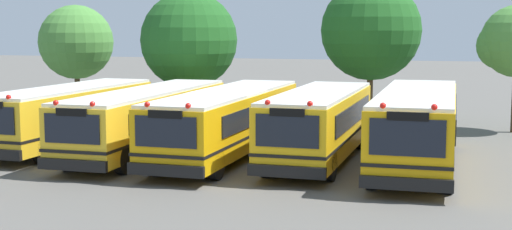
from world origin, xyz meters
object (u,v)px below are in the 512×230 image
at_px(school_bus_3, 319,123).
at_px(school_bus_4, 417,125).
at_px(tree_1, 189,41).
at_px(tree_0, 77,42).
at_px(tree_2, 367,31).
at_px(school_bus_1, 148,117).
at_px(school_bus_0, 70,114).
at_px(school_bus_2, 228,120).

relative_size(school_bus_3, school_bus_4, 0.87).
distance_m(school_bus_4, tree_1, 15.18).
bearing_deg(tree_1, school_bus_4, -35.99).
xyz_separation_m(school_bus_4, tree_0, (-19.52, 10.45, 2.56)).
bearing_deg(school_bus_3, tree_2, -90.62).
height_order(school_bus_1, tree_0, tree_0).
distance_m(tree_1, tree_2, 9.07).
xyz_separation_m(school_bus_1, school_bus_3, (6.80, -0.01, 0.06)).
distance_m(school_bus_4, tree_2, 12.04).
relative_size(school_bus_0, school_bus_1, 0.86).
bearing_deg(school_bus_0, tree_0, -59.42).
relative_size(school_bus_0, tree_1, 1.50).
bearing_deg(school_bus_2, school_bus_4, -179.95).
distance_m(school_bus_1, tree_0, 14.22).
relative_size(school_bus_3, tree_2, 1.34).
bearing_deg(school_bus_3, school_bus_1, 0.03).
bearing_deg(school_bus_4, tree_0, -29.28).
relative_size(school_bus_4, tree_0, 1.84).
bearing_deg(school_bus_0, tree_2, -131.94).
xyz_separation_m(school_bus_0, school_bus_4, (13.82, -0.12, 0.10)).
bearing_deg(school_bus_0, tree_1, -99.59).
height_order(school_bus_1, tree_1, tree_1).
height_order(school_bus_2, school_bus_3, school_bus_3).
xyz_separation_m(school_bus_0, tree_0, (-5.70, 10.33, 2.66)).
relative_size(school_bus_1, tree_0, 1.91).
bearing_deg(tree_1, school_bus_3, -45.67).
xyz_separation_m(school_bus_3, tree_1, (-8.61, 8.81, 2.75)).
xyz_separation_m(school_bus_2, tree_2, (3.67, 11.06, 3.30)).
relative_size(school_bus_0, school_bus_3, 1.03).
relative_size(school_bus_3, tree_0, 1.59).
xyz_separation_m(school_bus_4, tree_1, (-12.09, 8.78, 2.70)).
xyz_separation_m(school_bus_1, tree_0, (-9.24, 10.47, 2.66)).
bearing_deg(tree_1, tree_2, 14.91).
distance_m(school_bus_3, tree_0, 19.33).
bearing_deg(tree_1, school_bus_2, -59.82).
bearing_deg(tree_0, school_bus_0, -61.11).
height_order(school_bus_0, school_bus_4, school_bus_4).
relative_size(tree_0, tree_1, 0.91).
distance_m(school_bus_1, tree_2, 13.53).
xyz_separation_m(school_bus_1, school_bus_2, (3.26, 0.08, 0.02)).
height_order(school_bus_4, tree_2, tree_2).
bearing_deg(tree_2, school_bus_0, -133.63).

